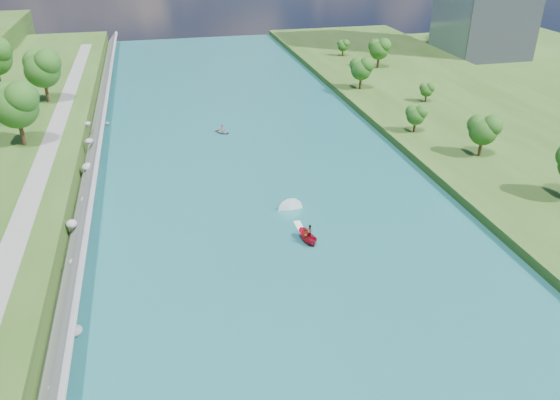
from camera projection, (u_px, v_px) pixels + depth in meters
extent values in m
plane|color=#2D5119|center=(294.00, 262.00, 67.06)|extent=(260.00, 260.00, 0.00)
cube|color=#195B5F|center=(261.00, 190.00, 84.27)|extent=(55.00, 240.00, 0.10)
cube|color=#2D5119|center=(542.00, 157.00, 94.04)|extent=(44.00, 240.00, 1.50)
cube|color=slate|center=(85.00, 198.00, 78.18)|extent=(3.54, 236.00, 4.05)
ellipsoid|color=gray|center=(54.00, 389.00, 46.46)|extent=(1.19, 1.26, 0.84)
ellipsoid|color=gray|center=(75.00, 331.00, 55.02)|extent=(1.53, 1.65, 0.85)
ellipsoid|color=gray|center=(73.00, 262.00, 63.51)|extent=(1.06, 1.18, 0.82)
ellipsoid|color=gray|center=(72.00, 224.00, 70.58)|extent=(1.43, 1.41, 1.14)
ellipsoid|color=gray|center=(86.00, 200.00, 77.63)|extent=(1.77, 2.03, 1.16)
ellipsoid|color=gray|center=(88.00, 167.00, 87.05)|extent=(1.85, 1.92, 1.25)
ellipsoid|color=gray|center=(89.00, 141.00, 94.53)|extent=(1.39, 1.50, 0.90)
ellipsoid|color=gray|center=(88.00, 124.00, 101.37)|extent=(1.16, 0.99, 0.81)
ellipsoid|color=gray|center=(107.00, 123.00, 110.10)|extent=(0.94, 0.84, 0.59)
cube|color=gray|center=(33.00, 192.00, 76.01)|extent=(3.00, 200.00, 0.10)
ellipsoid|color=#224913|center=(16.00, 108.00, 88.81)|extent=(7.65, 7.65, 12.75)
ellipsoid|color=#224913|center=(43.00, 71.00, 109.80)|extent=(7.57, 7.57, 12.62)
ellipsoid|color=#224913|center=(483.00, 132.00, 90.72)|extent=(5.06, 5.06, 8.44)
ellipsoid|color=#224913|center=(416.00, 116.00, 101.27)|extent=(3.69, 3.69, 6.15)
ellipsoid|color=#224913|center=(427.00, 91.00, 118.02)|extent=(2.98, 2.98, 4.97)
ellipsoid|color=#224913|center=(361.00, 70.00, 126.22)|extent=(5.17, 5.17, 8.62)
ellipsoid|color=#224913|center=(379.00, 51.00, 143.64)|extent=(5.39, 5.39, 8.99)
ellipsoid|color=#224913|center=(343.00, 46.00, 156.41)|extent=(3.26, 3.26, 5.44)
imported|color=red|center=(307.00, 237.00, 70.65)|extent=(2.30, 4.03, 1.46)
imported|color=#66605B|center=(305.00, 236.00, 70.01)|extent=(0.70, 0.56, 1.69)
imported|color=#66605B|center=(310.00, 231.00, 70.95)|extent=(1.02, 0.90, 1.75)
cube|color=white|center=(301.00, 230.00, 73.56)|extent=(0.90, 5.00, 0.06)
imported|color=gray|center=(222.00, 131.00, 105.99)|extent=(3.94, 4.04, 0.68)
imported|color=#66605B|center=(222.00, 128.00, 105.70)|extent=(0.75, 0.54, 1.41)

